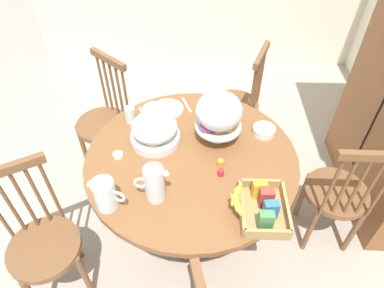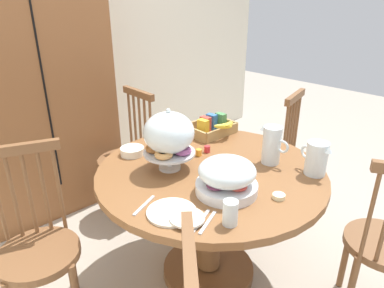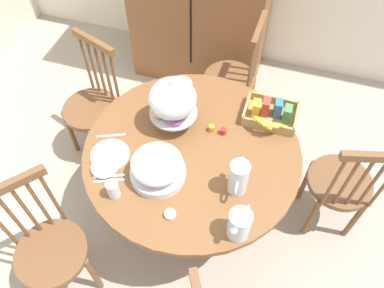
{
  "view_description": "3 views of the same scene",
  "coord_description": "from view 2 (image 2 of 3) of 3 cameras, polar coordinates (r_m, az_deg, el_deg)",
  "views": [
    {
      "loc": [
        1.28,
        0.06,
        2.18
      ],
      "look_at": [
        -0.2,
        0.02,
        0.74
      ],
      "focal_mm": 31.87,
      "sensor_mm": 36.0,
      "label": 1
    },
    {
      "loc": [
        -1.33,
        -1.16,
        1.62
      ],
      "look_at": [
        -0.1,
        0.17,
        0.84
      ],
      "focal_mm": 32.59,
      "sensor_mm": 36.0,
      "label": 2
    },
    {
      "loc": [
        0.28,
        -1.21,
        2.5
      ],
      "look_at": [
        -0.1,
        0.02,
        0.79
      ],
      "focal_mm": 35.86,
      "sensor_mm": 36.0,
      "label": 3
    }
  ],
  "objects": [
    {
      "name": "ground_plane",
      "position": [
        2.4,
        4.78,
        -19.27
      ],
      "size": [
        10.0,
        10.0,
        0.0
      ],
      "primitive_type": "plane",
      "color": "#A89E8E"
    },
    {
      "name": "wall_back",
      "position": [
        3.29,
        -19.61,
        16.51
      ],
      "size": [
        4.8,
        0.06,
        2.6
      ],
      "primitive_type": "cube",
      "color": "silver",
      "rests_on": "ground_plane"
    },
    {
      "name": "wooden_armoire",
      "position": [
        2.86,
        -24.89,
        8.37
      ],
      "size": [
        1.18,
        0.6,
        1.96
      ],
      "color": "brown",
      "rests_on": "ground_plane"
    },
    {
      "name": "dining_table",
      "position": [
        2.02,
        2.94,
        -9.19
      ],
      "size": [
        1.25,
        1.25,
        0.74
      ],
      "color": "brown",
      "rests_on": "ground_plane"
    },
    {
      "name": "windsor_chair_near_window",
      "position": [
        2.8,
        12.75,
        -1.93
      ],
      "size": [
        0.42,
        0.42,
        0.97
      ],
      "color": "brown",
      "rests_on": "ground_plane"
    },
    {
      "name": "windsor_chair_by_cabinet",
      "position": [
        2.72,
        -10.54,
        -2.52
      ],
      "size": [
        0.4,
        0.4,
        0.97
      ],
      "color": "brown",
      "rests_on": "ground_plane"
    },
    {
      "name": "windsor_chair_facing_door",
      "position": [
        1.95,
        -23.86,
        -15.71
      ],
      "size": [
        0.43,
        0.43,
        0.97
      ],
      "color": "brown",
      "rests_on": "ground_plane"
    },
    {
      "name": "pastry_stand_with_dome",
      "position": [
        1.84,
        -3.81,
        1.43
      ],
      "size": [
        0.28,
        0.28,
        0.34
      ],
      "color": "silver",
      "rests_on": "dining_table"
    },
    {
      "name": "fruit_platter_covered",
      "position": [
        1.66,
        5.73,
        -5.34
      ],
      "size": [
        0.3,
        0.3,
        0.18
      ],
      "color": "silver",
      "rests_on": "dining_table"
    },
    {
      "name": "orange_juice_pitcher",
      "position": [
        1.94,
        19.65,
        -2.45
      ],
      "size": [
        0.11,
        0.19,
        0.18
      ],
      "color": "silver",
      "rests_on": "dining_table"
    },
    {
      "name": "milk_pitcher",
      "position": [
        1.99,
        12.89,
        -0.44
      ],
      "size": [
        0.1,
        0.18,
        0.22
      ],
      "color": "silver",
      "rests_on": "dining_table"
    },
    {
      "name": "cereal_basket",
      "position": [
        2.37,
        3.3,
        2.76
      ],
      "size": [
        0.32,
        0.3,
        0.12
      ],
      "color": "tan",
      "rests_on": "dining_table"
    },
    {
      "name": "china_plate_large",
      "position": [
        1.55,
        -3.36,
        -11.06
      ],
      "size": [
        0.22,
        0.22,
        0.01
      ],
      "primitive_type": "cylinder",
      "color": "white",
      "rests_on": "dining_table"
    },
    {
      "name": "china_plate_small",
      "position": [
        1.49,
        -0.79,
        -11.99
      ],
      "size": [
        0.15,
        0.15,
        0.01
      ],
      "primitive_type": "cylinder",
      "color": "white",
      "rests_on": "china_plate_large"
    },
    {
      "name": "cereal_bowl",
      "position": [
        2.1,
        -9.75,
        -1.15
      ],
      "size": [
        0.14,
        0.14,
        0.04
      ],
      "primitive_type": "cylinder",
      "color": "white",
      "rests_on": "dining_table"
    },
    {
      "name": "drinking_glass",
      "position": [
        1.47,
        6.28,
        -11.13
      ],
      "size": [
        0.06,
        0.06,
        0.11
      ],
      "primitive_type": "cylinder",
      "color": "silver",
      "rests_on": "dining_table"
    },
    {
      "name": "butter_dish",
      "position": [
        1.69,
        14.01,
        -8.31
      ],
      "size": [
        0.06,
        0.06,
        0.02
      ],
      "primitive_type": "cylinder",
      "color": "beige",
      "rests_on": "dining_table"
    },
    {
      "name": "jam_jar_strawberry",
      "position": [
        2.1,
        2.49,
        -0.84
      ],
      "size": [
        0.04,
        0.04,
        0.04
      ],
      "primitive_type": "cylinder",
      "color": "#B7282D",
      "rests_on": "dining_table"
    },
    {
      "name": "jam_jar_apricot",
      "position": [
        2.06,
        1.12,
        -1.39
      ],
      "size": [
        0.04,
        0.04,
        0.04
      ],
      "primitive_type": "cylinder",
      "color": "orange",
      "rests_on": "dining_table"
    },
    {
      "name": "table_knife",
      "position": [
        1.5,
        1.49,
        -12.42
      ],
      "size": [
        0.16,
        0.08,
        0.01
      ],
      "primitive_type": "cube",
      "rotation": [
        0.0,
        0.0,
        3.54
      ],
      "color": "silver",
      "rests_on": "dining_table"
    },
    {
      "name": "dinner_fork",
      "position": [
        1.49,
        2.58,
        -12.69
      ],
      "size": [
        0.16,
        0.08,
        0.01
      ],
      "primitive_type": "cube",
      "rotation": [
        0.0,
        0.0,
        3.54
      ],
      "color": "silver",
      "rests_on": "dining_table"
    },
    {
      "name": "soup_spoon",
      "position": [
        1.61,
        -7.85,
        -9.9
      ],
      "size": [
        0.16,
        0.08,
        0.01
      ],
      "primitive_type": "cube",
      "rotation": [
        0.0,
        0.0,
        3.54
      ],
      "color": "silver",
      "rests_on": "dining_table"
    }
  ]
}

